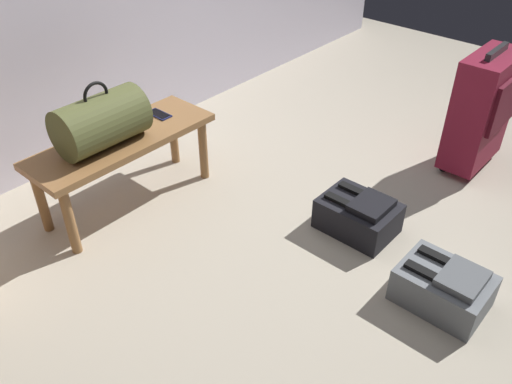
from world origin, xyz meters
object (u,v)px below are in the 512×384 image
Objects in this scene: bench at (123,148)px; suitcase_upright_burgundy at (482,109)px; backpack_dark at (358,215)px; backpack_grey at (444,287)px; cell_phone at (159,114)px; duffel_bag_olive at (101,121)px.

suitcase_upright_burgundy is (1.60, -1.25, 0.03)m from bench.
bench is 1.27m from backpack_dark.
backpack_dark and backpack_grey have the same top height.
backpack_dark is 1.00× the size of backpack_grey.
duffel_bag_olive is at bearing -173.77° from cell_phone.
suitcase_upright_burgundy is (1.70, -1.25, -0.16)m from duffel_bag_olive.
duffel_bag_olive is 0.59× the size of suitcase_upright_burgundy.
cell_phone is (0.29, 0.04, 0.07)m from bench.
cell_phone is 1.71m from backpack_grey.
cell_phone is 0.19× the size of suitcase_upright_burgundy.
cell_phone is 0.38× the size of backpack_grey.
bench reaches higher than backpack_grey.
backpack_dark is (0.72, -1.08, -0.45)m from duffel_bag_olive.
cell_phone is at bearing 135.36° from suitcase_upright_burgundy.
duffel_bag_olive is 0.41m from cell_phone.
backpack_grey is at bearing -84.95° from cell_phone.
suitcase_upright_burgundy is at bearing 18.11° from backpack_grey.
suitcase_upright_burgundy is at bearing -10.10° from backpack_dark.
duffel_bag_olive reaches higher than backpack_dark.
cell_phone reaches higher than backpack_grey.
backpack_dark is 0.58m from backpack_grey.
backpack_dark is at bearing -73.33° from cell_phone.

